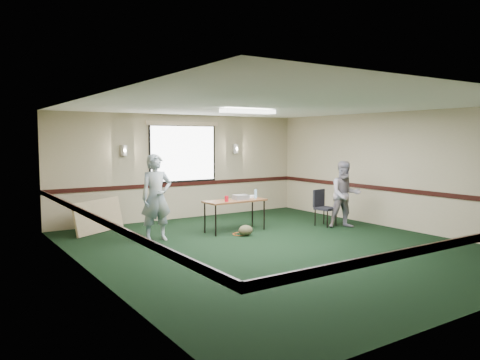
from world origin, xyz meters
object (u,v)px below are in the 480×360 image
folding_table (235,202)px  conference_chair (323,205)px  person_right (345,195)px  projector (241,197)px  person_left (156,198)px

folding_table → conference_chair: (2.15, -0.56, -0.15)m
conference_chair → person_right: bearing=-75.1°
folding_table → conference_chair: bearing=-16.0°
conference_chair → person_right: 0.61m
conference_chair → person_right: (0.24, -0.49, 0.28)m
projector → conference_chair: conference_chair is taller
conference_chair → person_left: person_left is taller
projector → conference_chair: (2.00, -0.55, -0.26)m
folding_table → conference_chair: size_ratio=1.66×
folding_table → conference_chair: conference_chair is taller
conference_chair → person_right: person_right is taller
conference_chair → person_left: size_ratio=0.49×
person_left → person_right: size_ratio=1.14×
folding_table → projector: size_ratio=4.48×
folding_table → person_left: bearing=176.3°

